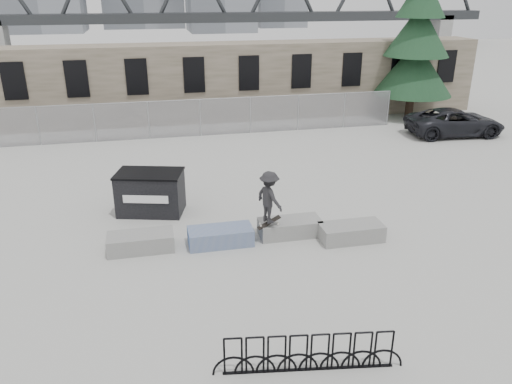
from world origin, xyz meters
The scene contains 13 objects.
ground centered at (0.00, 0.00, 0.00)m, with size 120.00×120.00×0.00m, color #A1A29D.
stone_wall centered at (0.00, 16.24, 2.26)m, with size 36.00×2.58×4.50m.
chainlink_fence centered at (0.00, 12.50, 1.04)m, with size 22.06×0.06×2.02m.
planter_far_left centered at (-3.26, 0.00, 0.29)m, with size 2.00×0.90×0.54m.
planter_center_left centered at (-0.82, -0.14, 0.29)m, with size 2.00×0.90×0.54m.
planter_center_right centered at (1.47, 0.00, 0.29)m, with size 2.00×0.90×0.54m.
planter_offset centered at (3.29, -0.75, 0.29)m, with size 2.00×0.90×0.54m.
dumpster centered at (-2.87, 2.80, 0.76)m, with size 2.58×1.95×1.51m.
bike_rack centered at (0.14, -6.10, 0.44)m, with size 4.00×0.64×0.90m.
spruce_tree centered at (13.31, 14.21, 4.73)m, with size 4.76×4.76×11.50m.
truss_bridge centered at (10.00, 55.00, 4.13)m, with size 70.00×3.00×9.80m.
suv centered at (13.57, 9.68, 0.73)m, with size 2.42×5.24×1.46m, color black.
skateboarder centered at (0.71, -0.26, 1.50)m, with size 1.02×1.24×1.87m.
Camera 1 is at (-2.71, -13.98, 7.44)m, focal length 35.00 mm.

